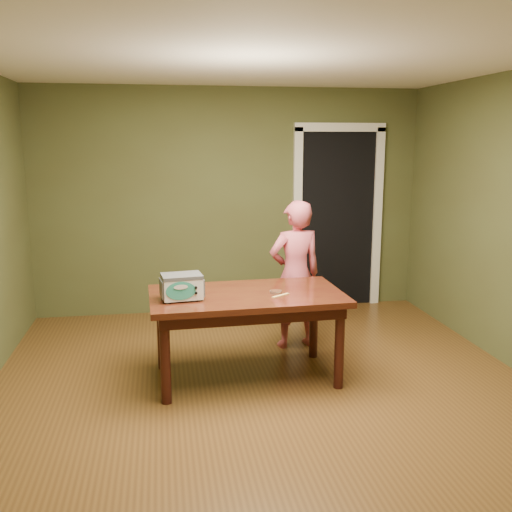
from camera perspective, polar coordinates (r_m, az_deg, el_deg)
The scene contains 8 objects.
floor at distance 4.62m, azimuth 1.42°, elevation -14.14°, with size 5.00×5.00×0.00m, color brown.
room_shell at distance 4.18m, azimuth 1.54°, elevation 7.48°, with size 4.52×5.02×2.61m.
doorway at distance 7.25m, azimuth 7.42°, elevation 3.91°, with size 1.10×0.66×2.25m.
dining_table at distance 4.78m, azimuth -0.94°, elevation -4.89°, with size 1.63×0.96×0.75m.
toy_oven at distance 4.58m, azimuth -7.43°, elevation -2.98°, with size 0.36×0.26×0.21m.
baking_pan at distance 4.76m, azimuth 1.99°, elevation -3.58°, with size 0.10×0.10×0.02m.
spatula at distance 4.67m, azimuth 2.47°, elevation -3.97°, with size 0.18×0.03×0.01m, color #F9C66C.
child at distance 5.54m, azimuth 3.94°, elevation -1.87°, with size 0.53×0.35×1.45m, color #CB5364.
Camera 1 is at (-0.80, -4.09, 2.00)m, focal length 40.00 mm.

